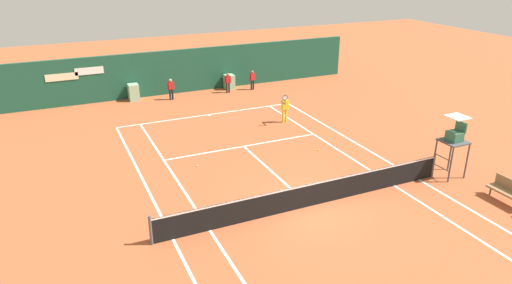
{
  "coord_description": "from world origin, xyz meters",
  "views": [
    {
      "loc": [
        -8.22,
        -13.12,
        8.89
      ],
      "look_at": [
        -0.02,
        4.88,
        0.8
      ],
      "focal_mm": 32.66,
      "sensor_mm": 36.0,
      "label": 1
    }
  ],
  "objects": [
    {
      "name": "ground_plane",
      "position": [
        -0.0,
        0.58,
        0.0
      ],
      "size": [
        80.0,
        80.0,
        0.01
      ],
      "color": "#A8512D"
    },
    {
      "name": "tennis_net",
      "position": [
        0.0,
        0.0,
        0.51
      ],
      "size": [
        12.1,
        0.1,
        1.07
      ],
      "color": "#4C4C51",
      "rests_on": "ground_plane"
    },
    {
      "name": "sponsor_back_wall",
      "position": [
        -0.02,
        16.97,
        1.41
      ],
      "size": [
        25.0,
        1.02,
        2.91
      ],
      "color": "#194C38",
      "rests_on": "ground_plane"
    },
    {
      "name": "umpire_chair",
      "position": [
        6.72,
        -0.21,
        1.73
      ],
      "size": [
        1.0,
        1.0,
        2.69
      ],
      "rotation": [
        0.0,
        0.0,
        1.57
      ],
      "color": "#47474C",
      "rests_on": "ground_plane"
    },
    {
      "name": "player_bench",
      "position": [
        7.03,
        -2.88,
        0.51
      ],
      "size": [
        0.54,
        1.57,
        0.88
      ],
      "rotation": [
        0.0,
        0.0,
        1.57
      ],
      "color": "#38383D",
      "rests_on": "ground_plane"
    },
    {
      "name": "player_on_baseline",
      "position": [
        3.46,
        8.66,
        0.9
      ],
      "size": [
        0.66,
        0.63,
        1.76
      ],
      "rotation": [
        0.0,
        0.0,
        3.04
      ],
      "color": "yellow",
      "rests_on": "ground_plane"
    },
    {
      "name": "ball_kid_centre_post",
      "position": [
        -1.19,
        15.56,
        0.8
      ],
      "size": [
        0.46,
        0.19,
        1.38
      ],
      "rotation": [
        0.0,
        0.0,
        3.14
      ],
      "color": "black",
      "rests_on": "ground_plane"
    },
    {
      "name": "ball_kid_left_post",
      "position": [
        2.74,
        15.56,
        0.78
      ],
      "size": [
        0.45,
        0.19,
        1.36
      ],
      "rotation": [
        0.0,
        0.0,
        3.08
      ],
      "color": "black",
      "rests_on": "ground_plane"
    },
    {
      "name": "ball_kid_right_post",
      "position": [
        4.56,
        15.56,
        0.78
      ],
      "size": [
        0.45,
        0.19,
        1.35
      ],
      "rotation": [
        0.0,
        0.0,
        3.21
      ],
      "color": "black",
      "rests_on": "ground_plane"
    },
    {
      "name": "tennis_ball_mid_court",
      "position": [
        -2.81,
        5.11,
        0.03
      ],
      "size": [
        0.07,
        0.07,
        0.07
      ],
      "primitive_type": "sphere",
      "color": "#CCE033",
      "rests_on": "ground_plane"
    },
    {
      "name": "tennis_ball_near_service_line",
      "position": [
        3.09,
        4.43,
        0.03
      ],
      "size": [
        0.07,
        0.07,
        0.07
      ],
      "primitive_type": "sphere",
      "color": "#CCE033",
      "rests_on": "ground_plane"
    }
  ]
}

